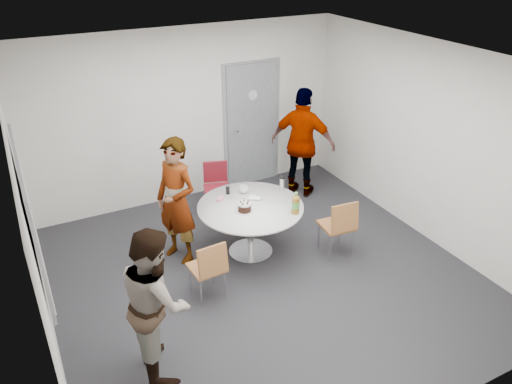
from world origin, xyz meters
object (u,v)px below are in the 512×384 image
table (252,212)px  chair_near_right (340,223)px  person_right (303,143)px  chair_near_left (209,266)px  chair_far (216,183)px  person_left (156,301)px  whiteboard (31,215)px  person_main (177,201)px  door (252,125)px

table → chair_near_right: bearing=-31.8°
person_right → chair_near_left: bearing=87.0°
table → chair_far: bearing=88.8°
chair_far → person_left: person_left is taller
chair_far → chair_near_left: bearing=82.6°
person_left → person_right: size_ratio=0.88×
whiteboard → person_main: 1.90m
whiteboard → person_left: size_ratio=1.20×
table → person_right: 1.89m
whiteboard → person_main: whiteboard is taller
door → chair_near_right: bearing=-90.2°
chair_near_left → person_left: size_ratio=0.50×
door → chair_near_right: door is taller
chair_near_right → chair_far: chair_near_right is taller
chair_near_right → chair_far: bearing=122.4°
door → chair_near_right: size_ratio=2.53×
person_left → person_right: person_right is taller
door → person_main: (-1.89, -1.61, -0.18)m
chair_far → person_right: person_right is taller
chair_near_right → person_main: (-1.88, 0.95, 0.34)m
person_left → table: bearing=-47.7°
person_right → chair_near_right: bearing=123.7°
door → chair_far: bearing=-144.3°
whiteboard → chair_far: 3.20m
person_left → chair_far: bearing=-29.5°
table → chair_near_left: (-0.88, -0.65, -0.15)m
whiteboard → chair_near_left: size_ratio=2.40×
whiteboard → chair_near_left: 1.98m
table → person_right: size_ratio=0.77×
whiteboard → person_left: whiteboard is taller
chair_near_left → person_main: 1.05m
chair_near_right → person_right: (0.51, 1.75, 0.39)m
whiteboard → chair_near_right: (3.55, -0.27, -0.94)m
door → person_right: 0.96m
chair_near_left → chair_near_right: bearing=-2.6°
person_main → person_left: person_main is taller
person_left → person_right: (3.18, 2.48, 0.11)m
table → person_left: 2.16m
door → chair_near_left: 3.24m
person_left → person_main: bearing=-21.2°
table → person_main: bearing=159.4°
chair_near_left → person_right: (2.36, 1.79, 0.42)m
chair_near_right → person_main: size_ratio=0.50×
chair_near_left → chair_near_right: (1.86, 0.04, 0.03)m
person_right → person_main: bearing=68.5°
table → chair_near_right: (0.98, -0.60, -0.12)m
chair_far → person_main: person_main is taller
door → chair_near_left: size_ratio=2.67×
table → person_main: 0.99m
chair_near_left → person_left: 1.11m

